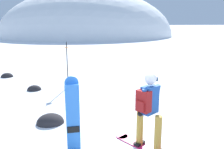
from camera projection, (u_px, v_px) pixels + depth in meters
ridge_peak_main at (88, 36)px, 44.01m from camera, size 31.44×28.30×16.69m
snowboarder_main at (148, 110)px, 4.83m from camera, size 1.14×1.58×1.71m
spare_snowboard at (73, 115)px, 4.74m from camera, size 0.28×0.20×1.65m
piste_marker_near at (67, 61)px, 9.59m from camera, size 0.20×0.20×1.94m
rock_dark at (7, 77)px, 11.59m from camera, size 0.58×0.50×0.41m
rock_mid at (34, 90)px, 9.40m from camera, size 0.56×0.47×0.39m
rock_small at (50, 123)px, 6.36m from camera, size 0.75×0.63×0.52m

